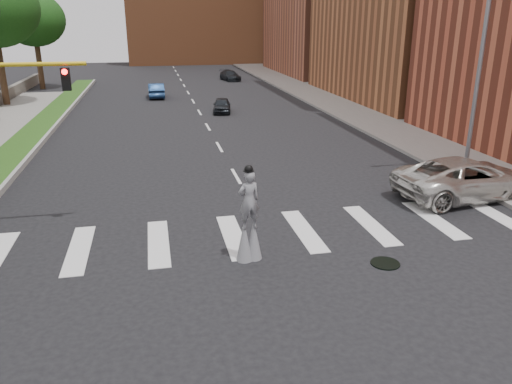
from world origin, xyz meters
name	(u,v)px	position (x,y,z in m)	size (l,w,h in m)	color
ground_plane	(276,245)	(0.00, 0.00, 0.00)	(160.00, 160.00, 0.00)	black
grass_median	(35,132)	(-11.50, 20.00, 0.12)	(2.00, 60.00, 0.25)	#204614
median_curb	(51,131)	(-10.45, 20.00, 0.14)	(0.20, 60.00, 0.28)	gray
sidewalk_right	(348,108)	(12.50, 25.00, 0.09)	(5.00, 90.00, 0.18)	slate
manhole	(385,263)	(3.00, -2.00, 0.02)	(0.90, 0.90, 0.04)	black
building_backdrop	(203,9)	(6.00, 78.00, 9.00)	(26.00, 14.00, 18.00)	#9B5630
streetlight	(477,72)	(10.90, 6.00, 4.90)	(2.05, 0.20, 9.00)	slate
stilt_performer	(249,222)	(-1.07, -0.81, 1.26)	(0.83, 0.59, 3.10)	#332114
suv_crossing	(467,178)	(9.00, 3.00, 0.85)	(2.84, 6.15, 1.71)	beige
car_near	(222,105)	(1.81, 25.59, 0.58)	(1.37, 3.41, 1.16)	black
car_mid	(156,90)	(-3.27, 35.05, 0.69)	(1.47, 4.21, 1.39)	navy
car_far	(230,76)	(6.00, 47.93, 0.61)	(1.71, 4.19, 1.22)	black
tree_5	(33,20)	(-15.36, 44.14, 7.17)	(6.50, 6.50, 9.97)	#332114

